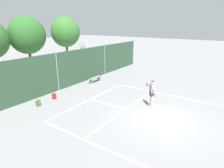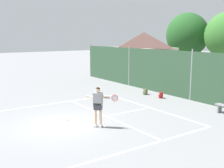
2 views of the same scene
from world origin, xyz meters
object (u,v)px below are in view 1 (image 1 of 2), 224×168
(tennis_player, at_px, (152,92))
(tennis_ball, at_px, (151,120))
(backpack_olive, at_px, (38,103))
(courtside_bench, at_px, (95,79))
(basketball_hoop, at_px, (82,54))
(backpack_red, at_px, (54,96))

(tennis_player, relative_size, tennis_ball, 28.10)
(tennis_player, bearing_deg, backpack_olive, 122.87)
(backpack_olive, relative_size, courtside_bench, 0.29)
(tennis_player, height_order, courtside_bench, tennis_player)
(tennis_player, bearing_deg, basketball_hoop, 69.51)
(tennis_player, xyz_separation_m, tennis_ball, (-1.71, -0.74, -1.08))
(basketball_hoop, xyz_separation_m, tennis_ball, (-5.22, -10.12, -2.28))
(tennis_player, distance_m, tennis_ball, 2.15)
(backpack_olive, xyz_separation_m, backpack_red, (1.44, 0.13, 0.00))
(basketball_hoop, relative_size, backpack_olive, 7.67)
(backpack_red, bearing_deg, tennis_ball, -82.16)
(backpack_olive, bearing_deg, basketball_hoop, 21.06)
(tennis_player, xyz_separation_m, courtside_bench, (2.23, 6.68, -0.75))
(basketball_hoop, bearing_deg, backpack_olive, -158.94)
(backpack_olive, height_order, courtside_bench, courtside_bench)
(basketball_hoop, xyz_separation_m, backpack_red, (-6.22, -2.83, -2.12))
(basketball_hoop, relative_size, tennis_ball, 53.79)
(tennis_ball, xyz_separation_m, backpack_olive, (-2.44, 7.17, 0.16))
(backpack_olive, bearing_deg, tennis_player, -57.13)
(tennis_ball, height_order, courtside_bench, courtside_bench)
(tennis_ball, distance_m, backpack_red, 7.37)
(tennis_player, height_order, backpack_olive, tennis_player)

